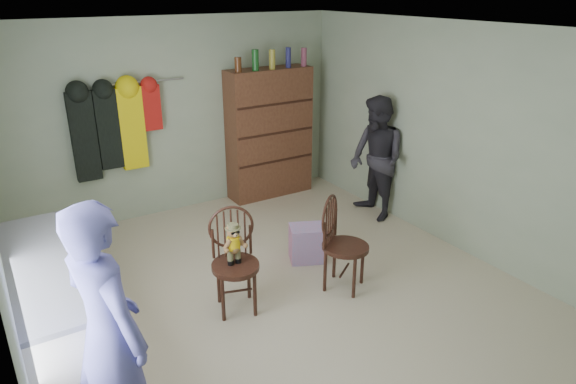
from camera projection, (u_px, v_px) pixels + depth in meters
ground_plane at (277, 292)px, 5.09m from camera, size 5.00×5.00×0.00m
room_walls at (248, 126)px, 4.92m from camera, size 5.00×5.00×5.00m
counter at (60, 314)px, 3.96m from camera, size 0.64×1.86×0.94m
chair_front at (234, 253)px, 4.66m from camera, size 0.55×0.55×0.98m
chair_far at (340, 240)px, 5.01m from camera, size 0.60×0.60×0.97m
striped_bag at (307, 243)px, 5.63m from camera, size 0.46×0.42×0.40m
person_left at (108, 334)px, 3.09m from camera, size 0.60×0.74×1.75m
person_right at (376, 159)px, 6.48m from camera, size 0.69×0.83×1.58m
dresser at (269, 133)px, 7.17m from camera, size 1.20×0.39×2.07m
coat_rack at (114, 128)px, 6.09m from camera, size 1.42×0.12×1.09m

